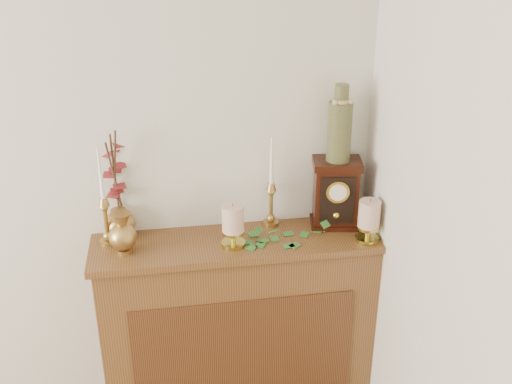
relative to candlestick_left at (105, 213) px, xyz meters
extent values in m
cube|color=brown|center=(0.54, -0.05, -0.62)|extent=(1.20, 0.30, 0.90)
cube|color=#593519|center=(0.54, -0.21, -0.67)|extent=(0.96, 0.01, 0.63)
cube|color=brown|center=(0.54, -0.05, -0.16)|extent=(1.24, 0.34, 0.03)
cylinder|color=tan|center=(0.00, 0.00, -0.13)|extent=(0.07, 0.07, 0.02)
sphere|color=tan|center=(0.00, 0.00, -0.11)|extent=(0.04, 0.04, 0.04)
cylinder|color=tan|center=(0.00, 0.00, -0.04)|extent=(0.02, 0.02, 0.13)
sphere|color=tan|center=(0.00, 0.00, 0.02)|extent=(0.03, 0.03, 0.03)
cone|color=tan|center=(0.00, 0.00, 0.05)|extent=(0.05, 0.05, 0.04)
cone|color=white|center=(0.00, 0.00, 0.18)|extent=(0.02, 0.02, 0.22)
cylinder|color=tan|center=(0.70, 0.05, -0.13)|extent=(0.07, 0.07, 0.02)
sphere|color=tan|center=(0.70, 0.05, -0.11)|extent=(0.04, 0.04, 0.04)
cylinder|color=tan|center=(0.70, 0.05, -0.05)|extent=(0.02, 0.02, 0.12)
sphere|color=tan|center=(0.70, 0.05, 0.02)|extent=(0.03, 0.03, 0.03)
cone|color=tan|center=(0.70, 0.05, 0.04)|extent=(0.04, 0.04, 0.03)
cone|color=white|center=(0.70, 0.05, 0.16)|extent=(0.02, 0.02, 0.22)
cylinder|color=tan|center=(0.07, -0.10, -0.13)|extent=(0.06, 0.06, 0.02)
sphere|color=tan|center=(0.07, -0.10, -0.06)|extent=(0.11, 0.11, 0.11)
cone|color=tan|center=(0.07, -0.10, 0.01)|extent=(0.08, 0.08, 0.06)
cylinder|color=tan|center=(0.05, 0.05, -0.14)|extent=(0.06, 0.06, 0.01)
ellipsoid|color=tan|center=(0.05, 0.05, -0.08)|extent=(0.13, 0.13, 0.11)
cylinder|color=tan|center=(0.05, 0.05, -0.02)|extent=(0.07, 0.07, 0.02)
cylinder|color=#472819|center=(0.05, 0.06, 0.14)|extent=(0.04, 0.08, 0.32)
cylinder|color=#472819|center=(0.05, 0.06, 0.16)|extent=(0.01, 0.07, 0.35)
cylinder|color=#472819|center=(0.05, 0.06, 0.17)|extent=(0.05, 0.12, 0.37)
cylinder|color=gold|center=(0.52, -0.10, -0.13)|extent=(0.10, 0.10, 0.02)
cylinder|color=gold|center=(0.52, -0.10, -0.10)|extent=(0.02, 0.02, 0.05)
cylinder|color=gold|center=(0.52, -0.10, -0.08)|extent=(0.09, 0.09, 0.01)
cylinder|color=beige|center=(0.52, -0.10, -0.01)|extent=(0.09, 0.09, 0.11)
cylinder|color=#472819|center=(0.52, -0.10, 0.05)|extent=(0.00, 0.00, 0.01)
cylinder|color=gold|center=(1.08, -0.15, -0.13)|extent=(0.10, 0.10, 0.02)
cylinder|color=gold|center=(1.08, -0.15, -0.10)|extent=(0.02, 0.02, 0.05)
cylinder|color=gold|center=(1.08, -0.15, -0.08)|extent=(0.10, 0.10, 0.01)
cylinder|color=beige|center=(1.08, -0.15, -0.01)|extent=(0.09, 0.09, 0.11)
cylinder|color=#472819|center=(1.08, -0.15, 0.05)|extent=(0.00, 0.00, 0.01)
cube|color=#2F702A|center=(0.90, -0.02, -0.14)|extent=(0.04, 0.05, 0.00)
cube|color=#2F702A|center=(0.90, -0.04, -0.14)|extent=(0.05, 0.06, 0.00)
cube|color=#2F702A|center=(0.58, -0.05, -0.14)|extent=(0.05, 0.05, 0.00)
cube|color=#2F702A|center=(0.85, -0.10, -0.14)|extent=(0.06, 0.05, 0.00)
cube|color=#2F702A|center=(0.89, -0.04, -0.14)|extent=(0.06, 0.05, 0.00)
cube|color=#2F702A|center=(0.59, -0.02, -0.14)|extent=(0.05, 0.06, 0.00)
cube|color=#2F702A|center=(0.66, -0.02, -0.14)|extent=(0.06, 0.06, 0.00)
cube|color=#2F702A|center=(0.74, -0.13, -0.14)|extent=(0.05, 0.04, 0.00)
cube|color=#2F702A|center=(0.89, -0.10, -0.14)|extent=(0.04, 0.05, 0.00)
cube|color=#2F702A|center=(0.88, -0.12, -0.14)|extent=(0.05, 0.05, 0.00)
cube|color=#2F702A|center=(0.58, -0.15, -0.14)|extent=(0.04, 0.05, 0.00)
cube|color=#2F702A|center=(0.85, -0.07, -0.14)|extent=(0.05, 0.06, 0.00)
cube|color=#2F702A|center=(0.63, -0.07, -0.10)|extent=(0.05, 0.05, 0.02)
cube|color=#2F702A|center=(0.68, -0.13, -0.08)|extent=(0.05, 0.05, 0.02)
cube|color=#2F702A|center=(0.92, -0.08, -0.09)|extent=(0.05, 0.04, 0.02)
cube|color=black|center=(0.98, 0.01, -0.13)|extent=(0.23, 0.18, 0.02)
cube|color=black|center=(0.98, 0.01, 0.00)|extent=(0.20, 0.15, 0.27)
cube|color=black|center=(0.98, 0.01, 0.15)|extent=(0.23, 0.18, 0.03)
cube|color=black|center=(0.97, -0.05, 0.01)|extent=(0.14, 0.03, 0.22)
cylinder|color=yellow|center=(0.97, -0.06, 0.05)|extent=(0.10, 0.03, 0.10)
cylinder|color=silver|center=(0.97, -0.06, 0.05)|extent=(0.07, 0.02, 0.07)
sphere|color=yellow|center=(0.97, -0.05, -0.06)|extent=(0.03, 0.03, 0.03)
cylinder|color=black|center=(0.98, 0.01, 0.29)|extent=(0.10, 0.10, 0.25)
cylinder|color=black|center=(0.98, 0.01, 0.45)|extent=(0.06, 0.06, 0.08)
cylinder|color=tan|center=(0.98, 0.01, 0.43)|extent=(0.07, 0.07, 0.02)
camera|label=1|loc=(0.26, -2.26, 1.11)|focal=42.00mm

